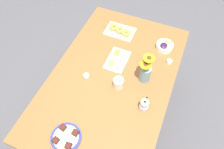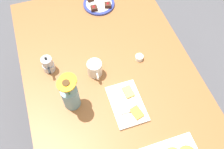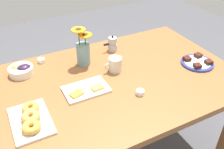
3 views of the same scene
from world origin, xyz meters
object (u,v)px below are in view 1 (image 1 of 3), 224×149
at_px(grape_bowl, 165,46).
at_px(jam_cup_berry, 169,61).
at_px(dining_table, 112,83).
at_px(coffee_mug, 119,83).
at_px(cheese_platter, 117,60).
at_px(croissant_platter, 120,31).
at_px(jam_cup_honey, 86,76).
at_px(moka_pot, 144,105).
at_px(dessert_plate, 66,137).
at_px(flower_vase, 145,73).

xyz_separation_m(grape_bowl, jam_cup_berry, (-0.15, -0.08, -0.01)).
xyz_separation_m(dining_table, grape_bowl, (0.49, -0.32, 0.12)).
xyz_separation_m(coffee_mug, cheese_platter, (0.25, 0.11, -0.04)).
bearing_deg(grape_bowl, jam_cup_berry, -150.40).
distance_m(dining_table, croissant_platter, 0.55).
distance_m(coffee_mug, jam_cup_berry, 0.52).
height_order(dining_table, cheese_platter, cheese_platter).
bearing_deg(croissant_platter, jam_cup_honey, 173.78).
bearing_deg(jam_cup_honey, moka_pot, -100.27).
bearing_deg(dessert_plate, flower_vase, -27.35).
bearing_deg(dining_table, flower_vase, -71.58).
relative_size(croissant_platter, moka_pot, 2.35).
bearing_deg(grape_bowl, croissant_platter, 84.92).
distance_m(grape_bowl, croissant_platter, 0.46).
height_order(grape_bowl, croissant_platter, grape_bowl).
relative_size(dining_table, grape_bowl, 10.28).
bearing_deg(moka_pot, jam_cup_honey, 79.73).
bearing_deg(flower_vase, dining_table, 108.42).
bearing_deg(dessert_plate, coffee_mug, -18.87).
distance_m(jam_cup_honey, jam_cup_berry, 0.74).
relative_size(dining_table, dessert_plate, 7.26).
xyz_separation_m(dessert_plate, moka_pot, (0.43, -0.44, 0.04)).
distance_m(dining_table, flower_vase, 0.32).
xyz_separation_m(coffee_mug, grape_bowl, (0.55, -0.24, -0.02)).
bearing_deg(coffee_mug, grape_bowl, -23.49).
height_order(dessert_plate, moka_pot, moka_pot).
bearing_deg(croissant_platter, coffee_mug, -159.81).
xyz_separation_m(jam_cup_honey, moka_pot, (-0.10, -0.53, 0.03)).
bearing_deg(flower_vase, coffee_mug, 130.95).
xyz_separation_m(coffee_mug, jam_cup_berry, (0.40, -0.32, -0.03)).
distance_m(jam_cup_honey, moka_pot, 0.54).
bearing_deg(jam_cup_berry, moka_pot, 171.86).
xyz_separation_m(grape_bowl, dessert_plate, (-1.09, 0.42, -0.02)).
relative_size(coffee_mug, cheese_platter, 0.46).
height_order(coffee_mug, flower_vase, flower_vase).
distance_m(cheese_platter, croissant_platter, 0.36).
relative_size(cheese_platter, jam_cup_berry, 5.42).
bearing_deg(jam_cup_honey, dining_table, -68.57).
bearing_deg(dessert_plate, jam_cup_honey, 10.67).
distance_m(cheese_platter, moka_pot, 0.51).
bearing_deg(croissant_platter, dessert_plate, -178.33).
bearing_deg(coffee_mug, jam_cup_honey, 92.90).
distance_m(jam_cup_honey, dessert_plate, 0.54).
height_order(dining_table, croissant_platter, croissant_platter).
xyz_separation_m(jam_cup_honey, jam_cup_berry, (0.42, -0.61, 0.00)).
xyz_separation_m(jam_cup_berry, moka_pot, (-0.51, 0.07, 0.03)).
bearing_deg(jam_cup_honey, jam_cup_berry, -55.51).
bearing_deg(grape_bowl, dining_table, 146.46).
distance_m(flower_vase, moka_pot, 0.28).
relative_size(cheese_platter, dessert_plate, 1.18).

